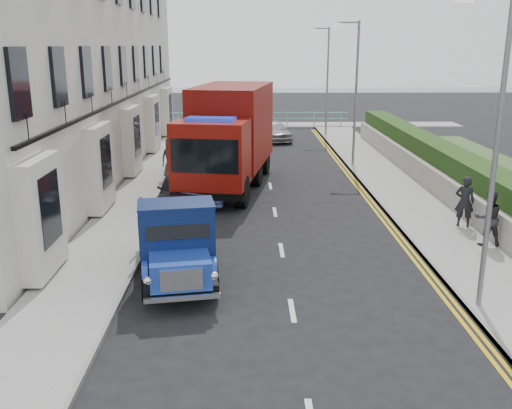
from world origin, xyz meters
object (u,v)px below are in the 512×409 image
(lamp_mid, at_px, (354,86))
(red_lorry, at_px, (229,134))
(parked_car_front, at_px, (179,189))
(lamp_far, at_px, (326,75))
(lamp_near, at_px, (492,137))
(bedford_lorry, at_px, (177,248))
(pedestrian_east_near, at_px, (465,201))

(lamp_mid, height_order, red_lorry, lamp_mid)
(lamp_mid, height_order, parked_car_front, lamp_mid)
(lamp_mid, relative_size, lamp_far, 1.00)
(lamp_near, relative_size, lamp_far, 1.00)
(lamp_far, xyz_separation_m, bedford_lorry, (-6.95, -24.49, -3.00))
(lamp_mid, distance_m, lamp_far, 10.00)
(lamp_mid, bearing_deg, red_lorry, -146.34)
(lamp_mid, relative_size, parked_car_front, 1.89)
(lamp_far, height_order, bedford_lorry, lamp_far)
(lamp_mid, distance_m, parked_car_front, 10.99)
(lamp_near, xyz_separation_m, pedestrian_east_near, (1.91, 5.87, -3.04))
(lamp_far, xyz_separation_m, parked_car_front, (-7.78, -17.00, -3.37))
(parked_car_front, bearing_deg, lamp_mid, 40.54)
(bedford_lorry, distance_m, pedestrian_east_near, 9.88)
(lamp_mid, height_order, pedestrian_east_near, lamp_mid)
(bedford_lorry, xyz_separation_m, red_lorry, (1.00, 10.52, 1.25))
(lamp_near, distance_m, bedford_lorry, 7.72)
(red_lorry, distance_m, parked_car_front, 3.90)
(lamp_near, distance_m, lamp_far, 26.00)
(lamp_mid, xyz_separation_m, lamp_far, (0.00, 10.00, 0.00))
(lamp_near, height_order, pedestrian_east_near, lamp_near)
(pedestrian_east_near, bearing_deg, bedford_lorry, 43.47)
(lamp_near, height_order, lamp_mid, same)
(lamp_far, bearing_deg, bedford_lorry, -105.85)
(red_lorry, bearing_deg, lamp_mid, 43.56)
(lamp_near, height_order, parked_car_front, lamp_near)
(lamp_far, relative_size, bedford_lorry, 1.46)
(red_lorry, bearing_deg, parked_car_front, -111.11)
(bedford_lorry, height_order, red_lorry, red_lorry)
(lamp_far, xyz_separation_m, red_lorry, (-5.95, -13.96, -1.75))
(bedford_lorry, relative_size, pedestrian_east_near, 2.85)
(lamp_near, xyz_separation_m, parked_car_front, (-7.78, 9.00, -3.37))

